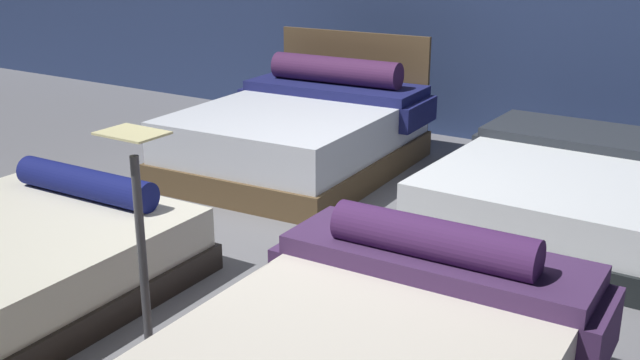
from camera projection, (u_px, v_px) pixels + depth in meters
The scene contains 4 objects.
ground_plane at pixel (330, 252), 4.85m from camera, with size 18.00×18.00×0.02m, color slate.
bed_2 at pixel (302, 133), 6.40m from camera, with size 1.75×2.17×1.05m.
bed_3 at pixel (569, 189), 5.29m from camera, with size 1.70×2.18×0.50m.
price_sign at pixel (144, 281), 3.43m from camera, with size 0.28×0.24×1.14m.
Camera 1 is at (2.34, -3.79, 1.97)m, focal length 42.62 mm.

